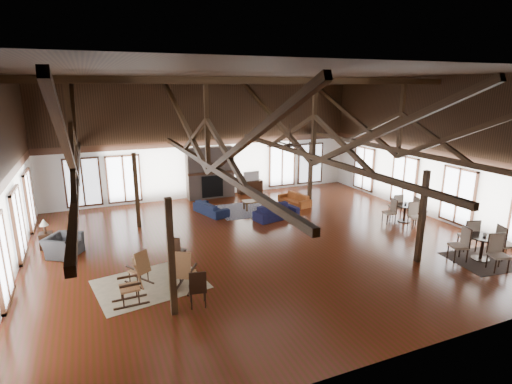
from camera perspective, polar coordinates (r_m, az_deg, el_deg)
name	(u,v)px	position (r m, az deg, el deg)	size (l,w,h in m)	color
floor	(263,242)	(14.85, 1.00, -7.16)	(16.00, 16.00, 0.00)	#571D12
ceiling	(264,73)	(13.77, 1.12, 16.66)	(16.00, 14.00, 0.02)	black
wall_back	(207,139)	(20.52, -6.95, 7.58)	(16.00, 0.02, 6.00)	white
wall_front	(409,224)	(8.30, 21.08, -4.23)	(16.00, 0.02, 6.00)	white
wall_right	(435,149)	(18.69, 24.22, 5.67)	(0.02, 14.00, 6.00)	white
roof_truss	(263,133)	(13.85, 1.08, 8.48)	(15.60, 14.07, 3.14)	#321F0E
post_grid	(263,202)	(14.35, 1.03, -1.51)	(8.16, 7.16, 3.05)	#321F0E
fireplace	(210,173)	(20.49, -6.55, 2.73)	(2.50, 0.69, 2.60)	#76635A
ceiling_fan	(290,144)	(13.21, 4.84, 6.82)	(1.60, 1.60, 0.75)	black
sofa_navy_front	(276,212)	(17.33, 2.93, -2.86)	(2.02, 0.79, 0.59)	#131335
sofa_navy_left	(211,208)	(18.05, -6.46, -2.27)	(0.74, 1.89, 0.55)	#131B36
sofa_orange	(295,199)	(19.48, 5.53, -1.01)	(0.70, 1.78, 0.52)	#A04C1F
coffee_table	(255,201)	(18.58, -0.18, -1.36)	(1.14, 0.61, 0.43)	brown
vase	(257,199)	(18.53, 0.07, -0.95)	(0.16, 0.16, 0.17)	#B2B2B2
armchair	(63,246)	(15.11, -25.84, -6.90)	(1.08, 0.95, 0.70)	#2F2F31
side_table_lamp	(46,237)	(16.03, -27.82, -5.70)	(0.43, 0.43, 1.09)	black
rocking_chair_a	(140,269)	(12.15, -16.19, -10.48)	(0.79, 0.91, 1.04)	#A56B3E
rocking_chair_b	(183,272)	(11.54, -10.33, -11.15)	(0.88, 1.03, 1.18)	#A56B3E
rocking_chair_c	(133,283)	(11.25, -17.11, -12.34)	(0.93, 0.53, 1.18)	#A56B3E
side_chair_a	(176,249)	(13.04, -11.37, -7.93)	(0.60, 0.60, 1.00)	black
side_chair_b	(198,286)	(10.64, -8.33, -13.16)	(0.51, 0.51, 1.04)	black
cafe_table_near	(483,244)	(15.18, 29.64, -6.42)	(2.21, 2.21, 1.14)	black
cafe_table_far	(405,210)	(17.99, 20.50, -2.44)	(1.98, 1.98, 1.01)	black
cup_near	(485,235)	(15.10, 29.89, -5.34)	(0.12, 0.12, 0.10)	#B2B2B2
cup_far	(406,203)	(18.05, 20.59, -1.51)	(0.11, 0.11, 0.09)	#B2B2B2
tv_console	(250,187)	(21.49, -0.88, 0.77)	(1.32, 0.49, 0.66)	black
television	(251,176)	(21.37, -0.78, 2.32)	(0.90, 0.12, 0.52)	#B2B2B2
rug_tan	(150,284)	(12.29, -14.90, -12.60)	(2.96, 2.32, 0.01)	tan
rug_navy	(252,209)	(18.67, -0.56, -2.46)	(3.13, 2.35, 0.01)	#16163F
rug_dark	(484,260)	(15.35, 29.76, -8.47)	(2.08, 1.89, 0.01)	black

